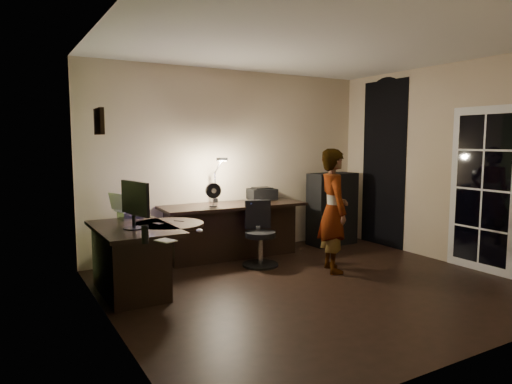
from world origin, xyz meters
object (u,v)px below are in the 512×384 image
person (333,210)px  cabinet (332,209)px  monitor (134,212)px  desk_right (233,231)px  desk_left (134,260)px  office_chair (260,234)px

person → cabinet: bearing=-18.5°
monitor → person: bearing=-18.7°
desk_right → cabinet: 1.79m
cabinet → desk_left: bearing=-168.0°
monitor → office_chair: size_ratio=0.65×
office_chair → desk_left: bearing=-152.4°
person → monitor: bearing=103.6°
desk_right → monitor: 1.99m
cabinet → office_chair: 1.76m
desk_left → cabinet: bearing=12.6°
desk_left → person: (2.43, -0.42, 0.41)m
cabinet → person: (-0.98, -1.22, 0.21)m
desk_left → office_chair: (1.75, 0.24, 0.06)m
desk_left → desk_right: size_ratio=0.62×
monitor → office_chair: 1.88m
desk_right → cabinet: cabinet is taller
monitor → person: size_ratio=0.36×
office_chair → person: 1.02m
desk_right → office_chair: size_ratio=2.40×
office_chair → person: person is taller
cabinet → monitor: size_ratio=2.07×
cabinet → person: 1.58m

